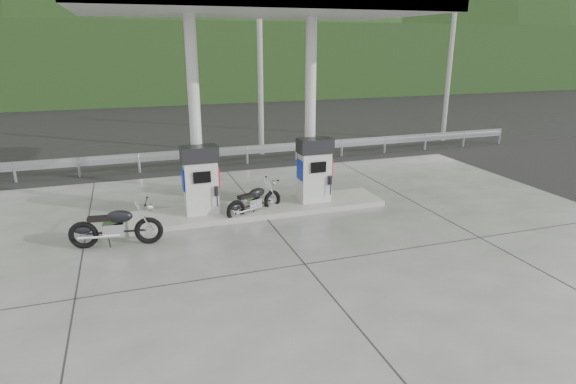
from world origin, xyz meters
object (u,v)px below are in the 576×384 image
object	(u,v)px
gas_pump_right	(315,170)
motorcycle_left	(116,227)
gas_pump_left	(201,180)
motorcycle_right	(254,201)

from	to	relation	value
gas_pump_right	motorcycle_left	size ratio (longest dim) A/B	0.93
gas_pump_left	gas_pump_right	distance (m)	3.20
gas_pump_left	motorcycle_right	world-z (taller)	gas_pump_left
motorcycle_left	motorcycle_right	xyz separation A→B (m)	(3.52, 0.96, -0.06)
motorcycle_left	motorcycle_right	bearing A→B (deg)	22.73
gas_pump_left	motorcycle_left	size ratio (longest dim) A/B	0.93
gas_pump_right	gas_pump_left	bearing A→B (deg)	180.00
gas_pump_right	motorcycle_right	world-z (taller)	gas_pump_right
gas_pump_right	motorcycle_right	bearing A→B (deg)	-172.49
gas_pump_right	motorcycle_left	distance (m)	5.52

